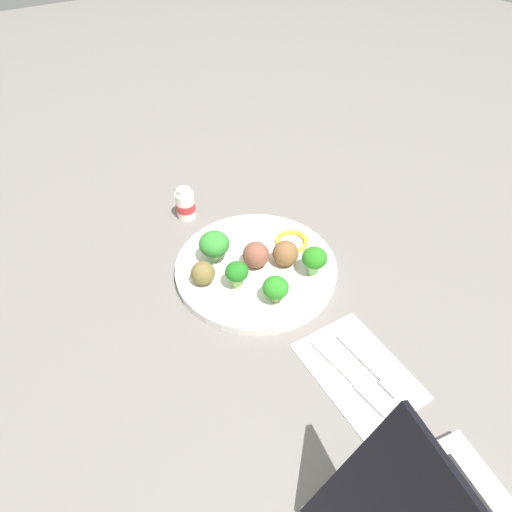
{
  "coord_description": "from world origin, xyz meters",
  "views": [
    {
      "loc": [
        0.44,
        -0.3,
        0.54
      ],
      "look_at": [
        0.0,
        0.0,
        0.04
      ],
      "focal_mm": 30.22,
      "sensor_mm": 36.0,
      "label": 1
    }
  ],
  "objects_px": {
    "pepper_ring_front_right": "(292,241)",
    "yogurt_bottle": "(186,204)",
    "meatball_mid_left": "(256,255)",
    "broccoli_floret_mid_right": "(314,259)",
    "plate": "(256,268)",
    "meatball_back_right": "(203,273)",
    "napkin": "(358,370)",
    "broccoli_floret_near_rim": "(214,244)",
    "fork": "(373,367)",
    "knife": "(353,378)",
    "broccoli_floret_back_left": "(276,288)",
    "broccoli_floret_mid_left": "(237,273)",
    "meatball_far_rim": "(285,253)"
  },
  "relations": [
    {
      "from": "pepper_ring_front_right",
      "to": "yogurt_bottle",
      "type": "distance_m",
      "value": 0.23
    },
    {
      "from": "meatball_mid_left",
      "to": "broccoli_floret_mid_right",
      "type": "bearing_deg",
      "value": 45.27
    },
    {
      "from": "plate",
      "to": "meatball_back_right",
      "type": "relative_size",
      "value": 7.02
    },
    {
      "from": "napkin",
      "to": "broccoli_floret_near_rim",
      "type": "bearing_deg",
      "value": -168.43
    },
    {
      "from": "broccoli_floret_near_rim",
      "to": "meatball_mid_left",
      "type": "relative_size",
      "value": 1.25
    },
    {
      "from": "plate",
      "to": "fork",
      "type": "xyz_separation_m",
      "value": [
        0.26,
        0.03,
        -0.0
      ]
    },
    {
      "from": "pepper_ring_front_right",
      "to": "fork",
      "type": "bearing_deg",
      "value": -12.33
    },
    {
      "from": "pepper_ring_front_right",
      "to": "knife",
      "type": "height_order",
      "value": "pepper_ring_front_right"
    },
    {
      "from": "pepper_ring_front_right",
      "to": "yogurt_bottle",
      "type": "relative_size",
      "value": 0.93
    },
    {
      "from": "broccoli_floret_mid_right",
      "to": "knife",
      "type": "xyz_separation_m",
      "value": [
        0.18,
        -0.08,
        -0.04
      ]
    },
    {
      "from": "broccoli_floret_back_left",
      "to": "napkin",
      "type": "relative_size",
      "value": 0.26
    },
    {
      "from": "broccoli_floret_back_left",
      "to": "meatball_mid_left",
      "type": "distance_m",
      "value": 0.08
    },
    {
      "from": "napkin",
      "to": "fork",
      "type": "xyz_separation_m",
      "value": [
        0.01,
        0.02,
        0.0
      ]
    },
    {
      "from": "meatball_mid_left",
      "to": "yogurt_bottle",
      "type": "relative_size",
      "value": 0.7
    },
    {
      "from": "broccoli_floret_back_left",
      "to": "broccoli_floret_mid_right",
      "type": "bearing_deg",
      "value": 98.27
    },
    {
      "from": "broccoli_floret_mid_left",
      "to": "pepper_ring_front_right",
      "type": "relative_size",
      "value": 0.81
    },
    {
      "from": "meatball_far_rim",
      "to": "broccoli_floret_mid_left",
      "type": "bearing_deg",
      "value": -90.06
    },
    {
      "from": "broccoli_floret_mid_left",
      "to": "knife",
      "type": "xyz_separation_m",
      "value": [
        0.23,
        0.04,
        -0.04
      ]
    },
    {
      "from": "napkin",
      "to": "meatball_far_rim",
      "type": "bearing_deg",
      "value": 171.02
    },
    {
      "from": "meatball_far_rim",
      "to": "yogurt_bottle",
      "type": "height_order",
      "value": "yogurt_bottle"
    },
    {
      "from": "broccoli_floret_mid_left",
      "to": "meatball_back_right",
      "type": "relative_size",
      "value": 1.22
    },
    {
      "from": "meatball_far_rim",
      "to": "yogurt_bottle",
      "type": "relative_size",
      "value": 0.69
    },
    {
      "from": "broccoli_floret_near_rim",
      "to": "meatball_mid_left",
      "type": "height_order",
      "value": "broccoli_floret_near_rim"
    },
    {
      "from": "fork",
      "to": "broccoli_floret_mid_right",
      "type": "bearing_deg",
      "value": 167.32
    },
    {
      "from": "broccoli_floret_mid_right",
      "to": "broccoli_floret_mid_left",
      "type": "height_order",
      "value": "broccoli_floret_mid_right"
    },
    {
      "from": "plate",
      "to": "broccoli_floret_mid_left",
      "type": "xyz_separation_m",
      "value": [
        0.02,
        -0.05,
        0.04
      ]
    },
    {
      "from": "broccoli_floret_mid_left",
      "to": "knife",
      "type": "relative_size",
      "value": 0.33
    },
    {
      "from": "broccoli_floret_near_rim",
      "to": "fork",
      "type": "relative_size",
      "value": 0.48
    },
    {
      "from": "fork",
      "to": "yogurt_bottle",
      "type": "height_order",
      "value": "yogurt_bottle"
    },
    {
      "from": "meatball_far_rim",
      "to": "broccoli_floret_near_rim",
      "type": "bearing_deg",
      "value": -127.8
    },
    {
      "from": "broccoli_floret_mid_right",
      "to": "meatball_mid_left",
      "type": "xyz_separation_m",
      "value": [
        -0.07,
        -0.07,
        -0.01
      ]
    },
    {
      "from": "napkin",
      "to": "knife",
      "type": "bearing_deg",
      "value": -70.63
    },
    {
      "from": "meatball_mid_left",
      "to": "pepper_ring_front_right",
      "type": "distance_m",
      "value": 0.09
    },
    {
      "from": "meatball_mid_left",
      "to": "knife",
      "type": "height_order",
      "value": "meatball_mid_left"
    },
    {
      "from": "plate",
      "to": "fork",
      "type": "distance_m",
      "value": 0.26
    },
    {
      "from": "broccoli_floret_near_rim",
      "to": "yogurt_bottle",
      "type": "distance_m",
      "value": 0.16
    },
    {
      "from": "broccoli_floret_back_left",
      "to": "knife",
      "type": "height_order",
      "value": "broccoli_floret_back_left"
    },
    {
      "from": "meatball_mid_left",
      "to": "yogurt_bottle",
      "type": "height_order",
      "value": "yogurt_bottle"
    },
    {
      "from": "meatball_back_right",
      "to": "pepper_ring_front_right",
      "type": "xyz_separation_m",
      "value": [
        0.01,
        0.18,
        -0.02
      ]
    },
    {
      "from": "broccoli_floret_mid_left",
      "to": "pepper_ring_front_right",
      "type": "height_order",
      "value": "broccoli_floret_mid_left"
    },
    {
      "from": "plate",
      "to": "meatball_back_right",
      "type": "xyz_separation_m",
      "value": [
        -0.01,
        -0.09,
        0.03
      ]
    },
    {
      "from": "broccoli_floret_near_rim",
      "to": "napkin",
      "type": "distance_m",
      "value": 0.31
    },
    {
      "from": "meatball_back_right",
      "to": "yogurt_bottle",
      "type": "bearing_deg",
      "value": 161.09
    },
    {
      "from": "meatball_far_rim",
      "to": "fork",
      "type": "distance_m",
      "value": 0.23
    },
    {
      "from": "napkin",
      "to": "plate",
      "type": "bearing_deg",
      "value": -177.94
    },
    {
      "from": "fork",
      "to": "broccoli_floret_near_rim",
      "type": "bearing_deg",
      "value": -165.52
    },
    {
      "from": "meatball_back_right",
      "to": "napkin",
      "type": "height_order",
      "value": "meatball_back_right"
    },
    {
      "from": "meatball_mid_left",
      "to": "broccoli_floret_mid_left",
      "type": "bearing_deg",
      "value": -66.58
    },
    {
      "from": "broccoli_floret_mid_left",
      "to": "meatball_mid_left",
      "type": "xyz_separation_m",
      "value": [
        -0.02,
        0.05,
        -0.01
      ]
    },
    {
      "from": "broccoli_floret_mid_right",
      "to": "meatball_back_right",
      "type": "bearing_deg",
      "value": -117.58
    }
  ]
}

